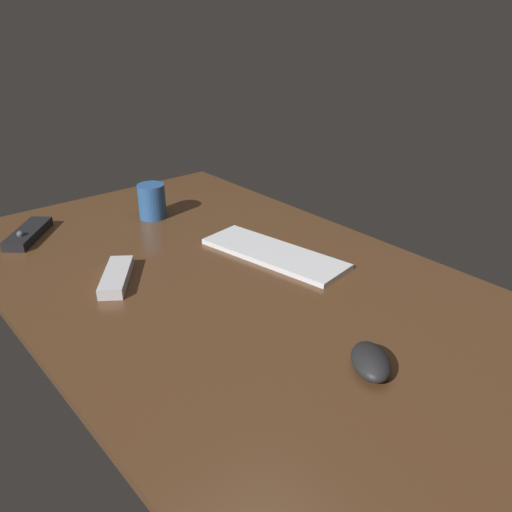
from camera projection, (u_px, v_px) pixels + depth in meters
The scene contains 6 objects.
desk at pixel (227, 282), 116.52cm from camera, with size 140.00×84.00×2.00cm, color #4C301C.
keyboard at pixel (274, 254), 125.97cm from camera, with size 36.21×12.07×1.21cm, color silver.
computer_mouse at pixel (371, 361), 86.27cm from camera, with size 10.17×6.19×3.69cm, color black.
media_remote at pixel (28, 234), 135.22cm from camera, with size 17.09×16.28×3.58cm.
tv_remote at pixel (116, 277), 114.09cm from camera, with size 16.15×5.09×2.39cm, color #B7B7BC.
coffee_mug at pixel (152, 201), 146.71cm from camera, with size 7.48×7.48×9.51cm, color #28518C.
Camera 1 is at (82.58, -61.07, 56.68)cm, focal length 37.32 mm.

